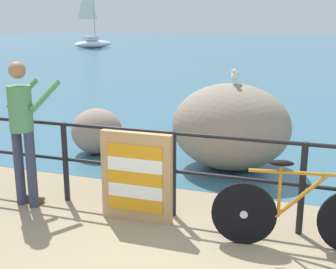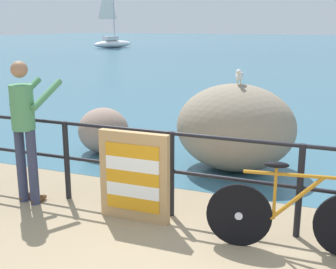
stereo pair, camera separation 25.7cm
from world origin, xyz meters
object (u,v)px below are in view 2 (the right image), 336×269
object	(u,v)px
breakwater_boulder_left	(103,130)
sailboat	(112,40)
seagull	(239,75)
bicycle	(293,215)
breakwater_boulder_main	(235,127)
folded_deckchair_stack	(134,177)
person_at_railing	(25,126)

from	to	relation	value
breakwater_boulder_left	sailboat	distance (m)	34.53
breakwater_boulder_left	seagull	bearing A→B (deg)	-1.67
bicycle	sailboat	size ratio (longest dim) A/B	0.27
breakwater_boulder_main	seagull	xyz separation A→B (m)	(0.03, -0.02, 0.80)
folded_deckchair_stack	breakwater_boulder_left	bearing A→B (deg)	126.92
bicycle	folded_deckchair_stack	bearing A→B (deg)	168.69
sailboat	folded_deckchair_stack	bearing A→B (deg)	-130.73
bicycle	sailboat	distance (m)	38.32
person_at_railing	folded_deckchair_stack	size ratio (longest dim) A/B	1.71
person_at_railing	breakwater_boulder_left	distance (m)	2.38
bicycle	breakwater_boulder_main	xyz separation A→B (m)	(-1.14, 2.32, 0.28)
sailboat	breakwater_boulder_main	bearing A→B (deg)	-128.11
bicycle	breakwater_boulder_main	size ratio (longest dim) A/B	0.92
breakwater_boulder_main	seagull	size ratio (longest dim) A/B	5.35
breakwater_boulder_left	person_at_railing	bearing A→B (deg)	-83.85
breakwater_boulder_main	sailboat	size ratio (longest dim) A/B	0.30
seagull	bicycle	bearing A→B (deg)	18.54
sailboat	person_at_railing	bearing A→B (deg)	-132.74
breakwater_boulder_left	folded_deckchair_stack	bearing A→B (deg)	-53.08
sailboat	breakwater_boulder_left	bearing A→B (deg)	-131.37
person_at_railing	bicycle	bearing A→B (deg)	-83.72
bicycle	breakwater_boulder_left	distance (m)	4.21
breakwater_boulder_main	seagull	bearing A→B (deg)	-30.99
bicycle	breakwater_boulder_left	size ratio (longest dim) A/B	1.91
breakwater_boulder_main	breakwater_boulder_left	world-z (taller)	breakwater_boulder_main
person_at_railing	breakwater_boulder_left	world-z (taller)	person_at_railing
seagull	folded_deckchair_stack	bearing A→B (deg)	-24.03
breakwater_boulder_main	sailboat	distance (m)	35.75
folded_deckchair_stack	seagull	xyz separation A→B (m)	(0.67, 2.20, 0.95)
breakwater_boulder_main	seagull	world-z (taller)	seagull
breakwater_boulder_left	seagull	xyz separation A→B (m)	(2.37, -0.07, 1.07)
folded_deckchair_stack	breakwater_boulder_main	bearing A→B (deg)	74.03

